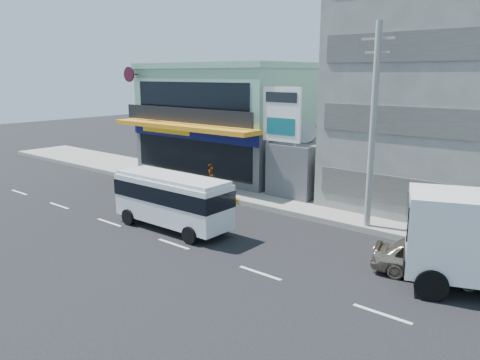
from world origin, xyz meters
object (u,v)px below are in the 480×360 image
(satellite_dish, at_px, (304,141))
(sedan, at_px, (430,259))
(utility_pole_near, at_px, (373,128))
(motorcycle_rider, at_px, (211,188))
(billboard, at_px, (282,121))
(minibus, at_px, (172,197))
(shop_building, at_px, (237,122))

(satellite_dish, distance_m, sedan, 12.77)
(sedan, bearing_deg, utility_pole_near, 35.57)
(sedan, bearing_deg, motorcycle_rider, 64.01)
(satellite_dish, xyz_separation_m, utility_pole_near, (6.00, -3.60, 1.57))
(satellite_dish, height_order, billboard, billboard)
(billboard, distance_m, motorcycle_rider, 5.96)
(billboard, xyz_separation_m, motorcycle_rider, (-3.50, -2.40, -4.19))
(utility_pole_near, height_order, minibus, utility_pole_near)
(shop_building, height_order, minibus, shop_building)
(shop_building, bearing_deg, minibus, -63.10)
(billboard, height_order, utility_pole_near, utility_pole_near)
(satellite_dish, relative_size, minibus, 0.23)
(billboard, bearing_deg, sedan, -26.53)
(billboard, relative_size, utility_pole_near, 0.69)
(satellite_dish, bearing_deg, billboard, -105.52)
(minibus, bearing_deg, billboard, 81.24)
(motorcycle_rider, bearing_deg, billboard, 34.44)
(satellite_dish, bearing_deg, motorcycle_rider, -133.60)
(utility_pole_near, xyz_separation_m, motorcycle_rider, (-10.00, -0.60, -4.41))
(sedan, height_order, motorcycle_rider, motorcycle_rider)
(satellite_dish, relative_size, motorcycle_rider, 0.67)
(minibus, bearing_deg, motorcycle_rider, 113.58)
(utility_pole_near, bearing_deg, sedan, -40.14)
(utility_pole_near, height_order, motorcycle_rider, utility_pole_near)
(satellite_dish, xyz_separation_m, billboard, (-0.50, -1.80, 1.35))
(billboard, height_order, motorcycle_rider, billboard)
(minibus, distance_m, sedan, 12.15)
(shop_building, xyz_separation_m, motorcycle_rider, (4.00, -7.15, -3.25))
(satellite_dish, height_order, utility_pole_near, utility_pole_near)
(utility_pole_near, relative_size, minibus, 1.52)
(motorcycle_rider, bearing_deg, sedan, -11.70)
(sedan, distance_m, motorcycle_rider, 14.50)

